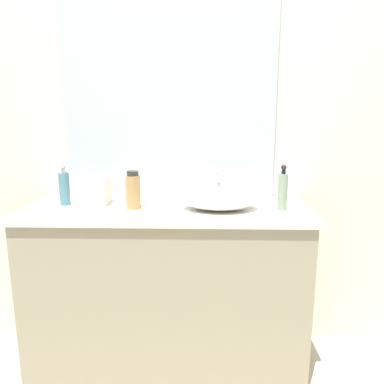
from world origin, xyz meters
TOP-DOWN VIEW (x-y plane):
  - bathroom_wall_rear at (0.00, 0.73)m, footprint 6.00×0.06m
  - vanity_counter at (-0.11, 0.42)m, footprint 1.45×0.53m
  - wall_mirror_panel at (-0.11, 0.69)m, footprint 1.18×0.01m
  - sink_basin at (0.16, 0.38)m, footprint 0.38×0.27m
  - faucet at (0.16, 0.53)m, footprint 0.03×0.15m
  - soap_dispenser at (-0.63, 0.44)m, footprint 0.05×0.05m
  - lotion_bottle at (-0.27, 0.38)m, footprint 0.07×0.07m
  - perfume_bottle at (0.47, 0.37)m, footprint 0.05×0.05m
  - tissue_box at (-0.48, 0.47)m, footprint 0.13×0.13m

SIDE VIEW (x-z plane):
  - vanity_counter at x=-0.11m, z-range 0.00..0.90m
  - sink_basin at x=0.16m, z-range 0.90..1.01m
  - tissue_box at x=-0.48m, z-range 0.89..1.07m
  - lotion_bottle at x=-0.27m, z-range 0.90..1.09m
  - soap_dispenser at x=-0.63m, z-range 0.89..1.10m
  - perfume_bottle at x=0.47m, z-range 0.89..1.11m
  - faucet at x=0.16m, z-range 0.92..1.09m
  - bathroom_wall_rear at x=0.00m, z-range 0.00..2.60m
  - wall_mirror_panel at x=-0.11m, z-range 0.90..2.00m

